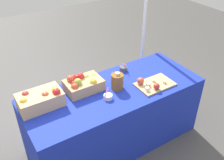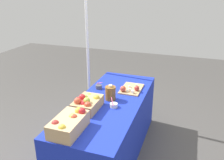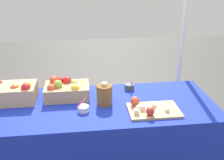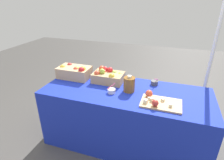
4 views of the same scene
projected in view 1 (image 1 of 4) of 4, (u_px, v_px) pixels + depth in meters
ground_plane at (114, 139)px, 3.07m from camera, size 10.00×10.00×0.00m
table at (114, 116)px, 2.87m from camera, size 1.90×0.76×0.74m
apple_crate_left at (41, 99)px, 2.39m from camera, size 0.41×0.25×0.19m
apple_crate_middle at (82, 84)px, 2.61m from camera, size 0.37×0.25×0.17m
cutting_board_front at (152, 84)px, 2.70m from camera, size 0.40×0.26×0.09m
sample_bowl_near at (108, 97)px, 2.52m from camera, size 0.10×0.09×0.11m
sample_bowl_mid at (123, 69)px, 2.96m from camera, size 0.09×0.10×0.10m
cider_jug at (117, 82)px, 2.63m from camera, size 0.13×0.13×0.19m
tent_pole at (145, 17)px, 3.35m from camera, size 0.04×0.04×2.24m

